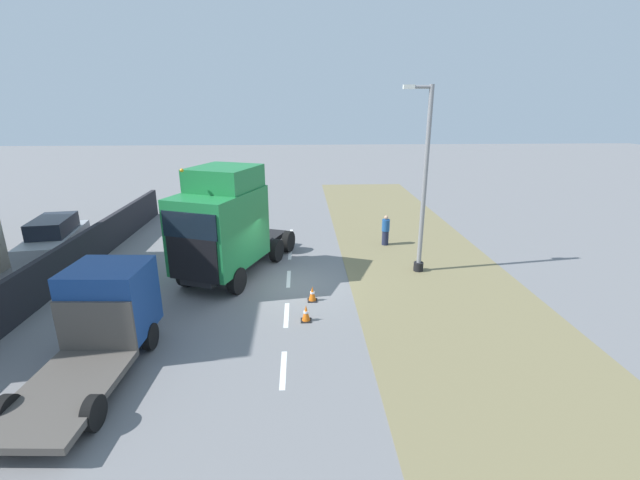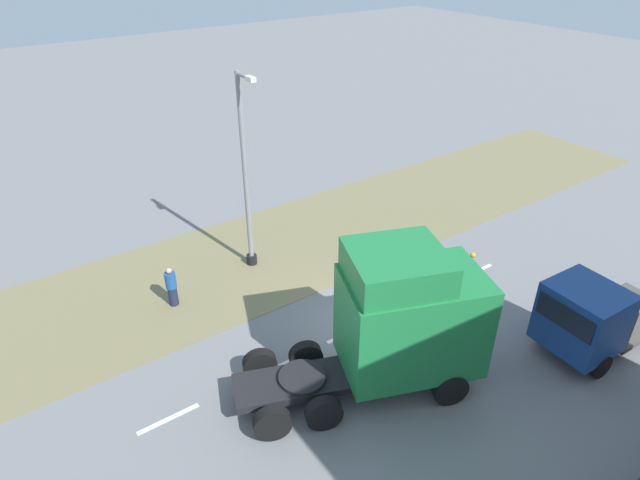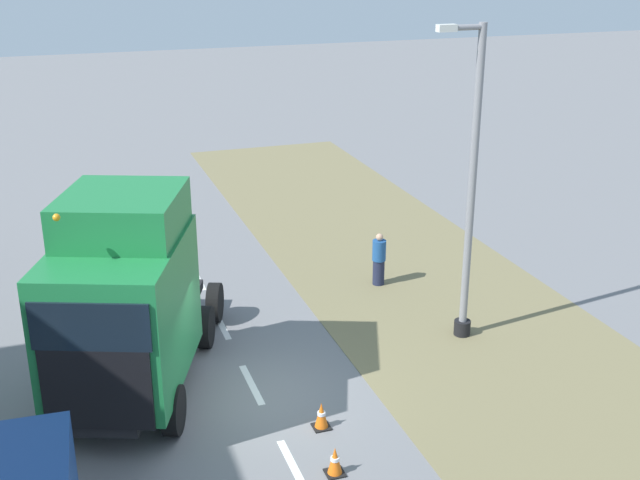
{
  "view_description": "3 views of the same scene",
  "coord_description": "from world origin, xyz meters",
  "px_view_note": "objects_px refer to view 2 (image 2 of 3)",
  "views": [
    {
      "loc": [
        -0.54,
        15.91,
        7.07
      ],
      "look_at": [
        -1.3,
        -0.31,
        1.82
      ],
      "focal_mm": 24.0,
      "sensor_mm": 36.0,
      "label": 1
    },
    {
      "loc": [
        10.88,
        -9.55,
        11.96
      ],
      "look_at": [
        -1.85,
        -0.61,
        2.73
      ],
      "focal_mm": 30.0,
      "sensor_mm": 36.0,
      "label": 2
    },
    {
      "loc": [
        3.68,
        14.75,
        9.44
      ],
      "look_at": [
        -1.82,
        -1.24,
        3.08
      ],
      "focal_mm": 45.0,
      "sensor_mm": 36.0,
      "label": 3
    }
  ],
  "objects_px": {
    "traffic_cone_lead": "(379,291)",
    "lorry_cab": "(402,321)",
    "traffic_cone_trailing": "(414,281)",
    "lamp_post": "(247,186)",
    "flatbed_truck": "(590,318)",
    "pedestrian": "(172,287)"
  },
  "relations": [
    {
      "from": "lorry_cab",
      "to": "traffic_cone_lead",
      "type": "height_order",
      "value": "lorry_cab"
    },
    {
      "from": "flatbed_truck",
      "to": "lamp_post",
      "type": "xyz_separation_m",
      "value": [
        -10.63,
        -6.15,
        2.09
      ]
    },
    {
      "from": "traffic_cone_lead",
      "to": "traffic_cone_trailing",
      "type": "bearing_deg",
      "value": 80.3
    },
    {
      "from": "traffic_cone_lead",
      "to": "lamp_post",
      "type": "bearing_deg",
      "value": -149.66
    },
    {
      "from": "lorry_cab",
      "to": "pedestrian",
      "type": "xyz_separation_m",
      "value": [
        -7.48,
        -4.05,
        -1.57
      ]
    },
    {
      "from": "flatbed_truck",
      "to": "traffic_cone_lead",
      "type": "height_order",
      "value": "flatbed_truck"
    },
    {
      "from": "flatbed_truck",
      "to": "traffic_cone_trailing",
      "type": "distance_m",
      "value": 6.1
    },
    {
      "from": "lorry_cab",
      "to": "traffic_cone_trailing",
      "type": "height_order",
      "value": "lorry_cab"
    },
    {
      "from": "lamp_post",
      "to": "traffic_cone_lead",
      "type": "height_order",
      "value": "lamp_post"
    },
    {
      "from": "lorry_cab",
      "to": "lamp_post",
      "type": "bearing_deg",
      "value": -155.81
    },
    {
      "from": "lorry_cab",
      "to": "flatbed_truck",
      "type": "distance_m",
      "value": 6.3
    },
    {
      "from": "flatbed_truck",
      "to": "traffic_cone_trailing",
      "type": "xyz_separation_m",
      "value": [
        -5.69,
        -1.88,
        -1.11
      ]
    },
    {
      "from": "lamp_post",
      "to": "lorry_cab",
      "type": "bearing_deg",
      "value": 2.93
    },
    {
      "from": "lamp_post",
      "to": "pedestrian",
      "type": "xyz_separation_m",
      "value": [
        0.72,
        -3.63,
        -2.72
      ]
    },
    {
      "from": "pedestrian",
      "to": "traffic_cone_trailing",
      "type": "xyz_separation_m",
      "value": [
        4.22,
        7.9,
        -0.48
      ]
    },
    {
      "from": "lamp_post",
      "to": "traffic_cone_lead",
      "type": "relative_size",
      "value": 13.32
    },
    {
      "from": "lorry_cab",
      "to": "traffic_cone_lead",
      "type": "relative_size",
      "value": 12.6
    },
    {
      "from": "lamp_post",
      "to": "traffic_cone_lead",
      "type": "xyz_separation_m",
      "value": [
        4.68,
        2.74,
        -3.2
      ]
    },
    {
      "from": "lorry_cab",
      "to": "flatbed_truck",
      "type": "xyz_separation_m",
      "value": [
        2.44,
        5.73,
        -0.94
      ]
    },
    {
      "from": "traffic_cone_lead",
      "to": "lorry_cab",
      "type": "bearing_deg",
      "value": -33.44
    },
    {
      "from": "flatbed_truck",
      "to": "traffic_cone_lead",
      "type": "relative_size",
      "value": 9.72
    },
    {
      "from": "flatbed_truck",
      "to": "pedestrian",
      "type": "distance_m",
      "value": 13.95
    }
  ]
}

